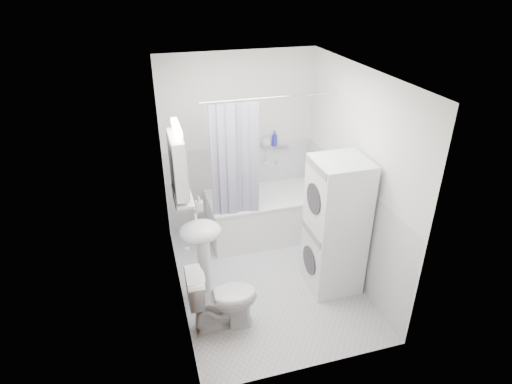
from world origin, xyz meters
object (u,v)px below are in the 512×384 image
object	(u,v)px
sink	(202,243)
toilet	(223,299)
bathtub	(269,213)
washer_dryer	(335,226)

from	to	relation	value
sink	toilet	distance (m)	0.62
bathtub	washer_dryer	world-z (taller)	washer_dryer
bathtub	sink	bearing A→B (deg)	-137.10
sink	bathtub	bearing A→B (deg)	42.90
bathtub	sink	xyz separation A→B (m)	(-1.06, -0.98, 0.36)
sink	washer_dryer	world-z (taller)	washer_dryer
bathtub	sink	size ratio (longest dim) A/B	1.55
washer_dryer	toilet	world-z (taller)	washer_dryer
sink	washer_dryer	xyz separation A→B (m)	(1.43, -0.20, 0.08)
toilet	bathtub	bearing A→B (deg)	-31.64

